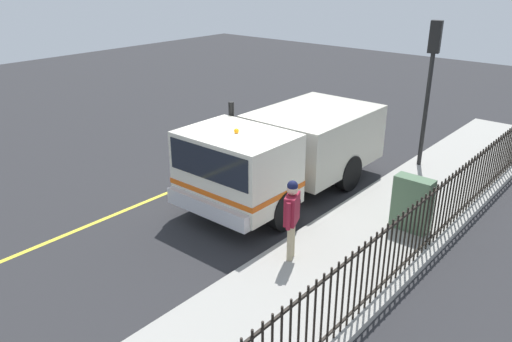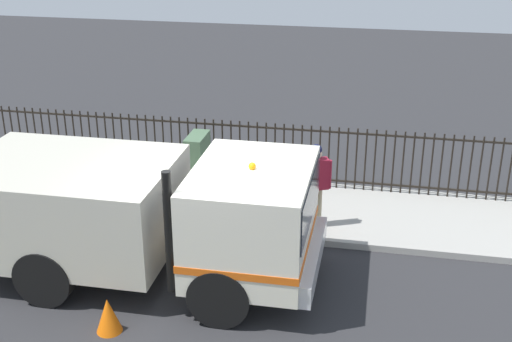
{
  "view_description": "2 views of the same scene",
  "coord_description": "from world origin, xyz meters",
  "px_view_note": "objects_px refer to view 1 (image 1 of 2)",
  "views": [
    {
      "loc": [
        7.42,
        -8.67,
        5.56
      ],
      "look_at": [
        0.68,
        -0.74,
        1.31
      ],
      "focal_mm": 35.55,
      "sensor_mm": 36.0,
      "label": 1
    },
    {
      "loc": [
        -9.12,
        -2.75,
        6.01
      ],
      "look_at": [
        0.93,
        -0.73,
        1.76
      ],
      "focal_mm": 46.67,
      "sensor_mm": 36.0,
      "label": 2
    }
  ],
  "objects_px": {
    "work_truck": "(281,150)",
    "utility_cabinet": "(412,204)",
    "traffic_light_near": "(432,65)",
    "traffic_cone": "(239,168)",
    "worker_standing": "(292,212)"
  },
  "relations": [
    {
      "from": "work_truck",
      "to": "traffic_light_near",
      "type": "xyz_separation_m",
      "value": [
        1.93,
        4.15,
        1.76
      ]
    },
    {
      "from": "work_truck",
      "to": "utility_cabinet",
      "type": "bearing_deg",
      "value": -175.97
    },
    {
      "from": "traffic_light_near",
      "to": "utility_cabinet",
      "type": "relative_size",
      "value": 3.33
    },
    {
      "from": "worker_standing",
      "to": "utility_cabinet",
      "type": "height_order",
      "value": "worker_standing"
    },
    {
      "from": "traffic_light_near",
      "to": "traffic_cone",
      "type": "height_order",
      "value": "traffic_light_near"
    },
    {
      "from": "work_truck",
      "to": "traffic_light_near",
      "type": "height_order",
      "value": "traffic_light_near"
    },
    {
      "from": "work_truck",
      "to": "worker_standing",
      "type": "distance_m",
      "value": 3.22
    },
    {
      "from": "traffic_light_near",
      "to": "worker_standing",
      "type": "bearing_deg",
      "value": 80.47
    },
    {
      "from": "work_truck",
      "to": "traffic_cone",
      "type": "relative_size",
      "value": 10.74
    },
    {
      "from": "traffic_cone",
      "to": "work_truck",
      "type": "bearing_deg",
      "value": -7.04
    },
    {
      "from": "worker_standing",
      "to": "traffic_light_near",
      "type": "distance_m",
      "value": 6.82
    },
    {
      "from": "traffic_light_near",
      "to": "traffic_cone",
      "type": "distance_m",
      "value": 5.97
    },
    {
      "from": "worker_standing",
      "to": "work_truck",
      "type": "bearing_deg",
      "value": 18.98
    },
    {
      "from": "work_truck",
      "to": "traffic_light_near",
      "type": "distance_m",
      "value": 4.9
    },
    {
      "from": "traffic_light_near",
      "to": "traffic_cone",
      "type": "relative_size",
      "value": 7.37
    }
  ]
}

